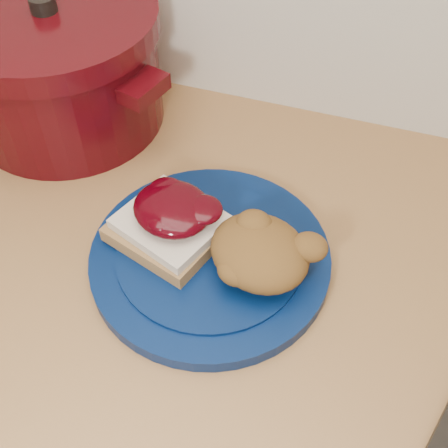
% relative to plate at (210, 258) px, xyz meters
% --- Properties ---
extents(base_cabinet, '(4.00, 0.60, 0.86)m').
position_rel_plate_xyz_m(base_cabinet, '(0.05, 0.01, -0.48)').
color(base_cabinet, beige).
rests_on(base_cabinet, floor).
extents(plate, '(0.36, 0.36, 0.02)m').
position_rel_plate_xyz_m(plate, '(0.00, 0.00, 0.00)').
color(plate, '#041742').
rests_on(plate, wood_countertop).
extents(sandwich, '(0.14, 0.13, 0.06)m').
position_rel_plate_xyz_m(sandwich, '(-0.05, 0.01, 0.04)').
color(sandwich, olive).
rests_on(sandwich, plate).
extents(stuffing_mound, '(0.14, 0.13, 0.06)m').
position_rel_plate_xyz_m(stuffing_mound, '(0.06, -0.01, 0.04)').
color(stuffing_mound, brown).
rests_on(stuffing_mound, plate).
extents(dutch_oven, '(0.35, 0.35, 0.18)m').
position_rel_plate_xyz_m(dutch_oven, '(-0.28, 0.19, 0.07)').
color(dutch_oven, '#39050A').
rests_on(dutch_oven, wood_countertop).
extents(pepper_grinder, '(0.07, 0.07, 0.13)m').
position_rel_plate_xyz_m(pepper_grinder, '(-0.32, 0.17, 0.06)').
color(pepper_grinder, black).
rests_on(pepper_grinder, wood_countertop).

